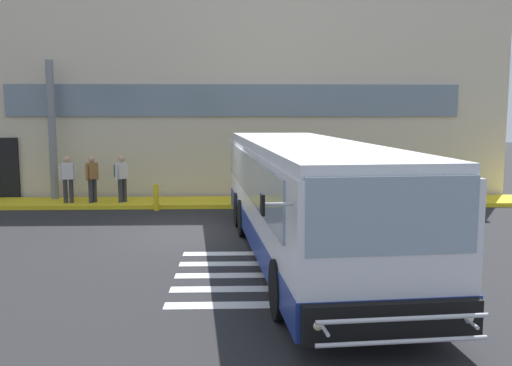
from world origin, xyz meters
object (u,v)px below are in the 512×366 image
object	(u,v)px
entry_support_column	(52,130)
passenger_near_column	(68,177)
passenger_by_doorway	(92,177)
safety_bollard_yellow	(156,197)
bus_main_foreground	(305,201)
passenger_at_curb_edge	(121,175)

from	to	relation	value
entry_support_column	passenger_near_column	xyz separation A→B (m)	(0.80, -1.01, -1.62)
passenger_by_doorway	safety_bollard_yellow	xyz separation A→B (m)	(2.38, -0.85, -0.63)
passenger_by_doorway	passenger_near_column	bearing A→B (deg)	-176.46
bus_main_foreground	passenger_by_doorway	bearing A→B (deg)	132.84
passenger_by_doorway	safety_bollard_yellow	world-z (taller)	passenger_by_doorway
entry_support_column	bus_main_foreground	distance (m)	11.80
passenger_at_curb_edge	safety_bollard_yellow	bearing A→B (deg)	-34.34
bus_main_foreground	passenger_by_doorway	xyz separation A→B (m)	(-6.73, 7.26, -0.26)
passenger_at_curb_edge	passenger_near_column	bearing A→B (deg)	-175.96
entry_support_column	safety_bollard_yellow	size ratio (longest dim) A/B	5.66
bus_main_foreground	passenger_by_doorway	world-z (taller)	bus_main_foreground
passenger_by_doorway	entry_support_column	bearing A→B (deg)	149.84
passenger_at_curb_edge	safety_bollard_yellow	world-z (taller)	passenger_at_curb_edge
entry_support_column	passenger_near_column	distance (m)	2.07
passenger_near_column	passenger_at_curb_edge	distance (m)	1.87
bus_main_foreground	passenger_at_curb_edge	bearing A→B (deg)	127.88
safety_bollard_yellow	bus_main_foreground	bearing A→B (deg)	-55.83
bus_main_foreground	passenger_near_column	xyz separation A→B (m)	(-7.57, 7.20, -0.26)
bus_main_foreground	safety_bollard_yellow	world-z (taller)	bus_main_foreground
entry_support_column	passenger_near_column	size ratio (longest dim) A/B	3.04
entry_support_column	passenger_at_curb_edge	size ratio (longest dim) A/B	3.04
passenger_near_column	safety_bollard_yellow	size ratio (longest dim) A/B	1.86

